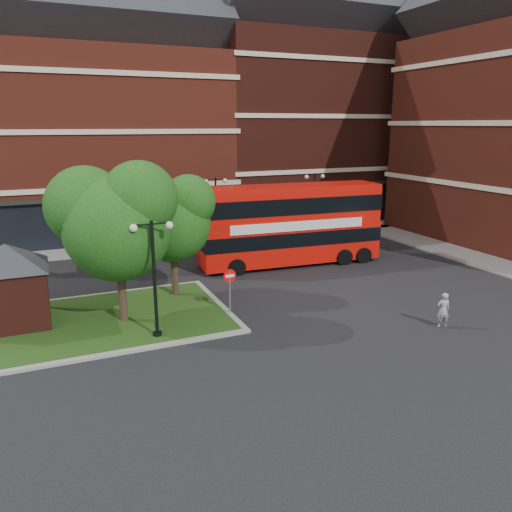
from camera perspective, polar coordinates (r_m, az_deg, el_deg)
name	(u,v)px	position (r m, az deg, el deg)	size (l,w,h in m)	color
ground	(279,320)	(22.88, 2.62, -7.36)	(120.00, 120.00, 0.00)	black
pavement_far	(183,242)	(37.71, -8.37, 1.54)	(44.00, 3.00, 0.12)	slate
pavement_side	(506,268)	(34.38, 26.62, -1.22)	(3.00, 28.00, 0.12)	slate
terrace_far_left	(55,146)	(43.08, -21.99, 11.62)	(26.00, 12.00, 14.00)	maroon
terrace_far_right	(302,131)	(48.94, 5.33, 14.04)	(18.00, 12.00, 16.00)	#471911
traffic_island	(88,322)	(23.67, -18.62, -7.20)	(12.60, 7.60, 0.15)	gray
kiosk	(9,276)	(23.94, -26.43, -2.07)	(6.51, 6.51, 3.60)	#471911
tree_island_west	(114,217)	(22.11, -15.90, 4.26)	(5.40, 4.71, 7.21)	#2D2116
tree_island_east	(170,216)	(25.15, -9.76, 4.56)	(4.46, 3.90, 6.29)	#2D2116
lamp_island	(154,274)	(20.44, -11.56, -1.98)	(1.72, 0.36, 5.00)	black
lamp_far_left	(216,208)	(35.86, -4.59, 5.47)	(1.72, 0.36, 5.00)	black
lamp_far_right	(314,202)	(39.12, 6.63, 6.21)	(1.72, 0.36, 5.00)	black
bus	(290,219)	(31.25, 3.92, 4.19)	(11.65, 3.40, 4.39)	red
woman	(443,310)	(23.36, 20.61, -5.79)	(0.57, 0.38, 1.58)	gray
car_silver	(98,244)	(36.07, -17.56, 1.31)	(1.47, 3.67, 1.25)	#B0B3B8
car_white	(279,228)	(39.77, 2.64, 3.26)	(1.40, 4.01, 1.32)	silver
no_entry_sign	(230,283)	(22.97, -3.02, -3.06)	(0.62, 0.08, 2.22)	slate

